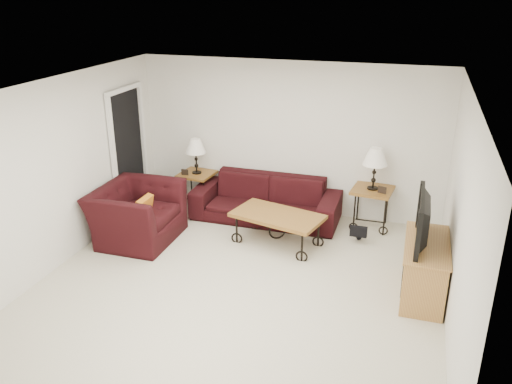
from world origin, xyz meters
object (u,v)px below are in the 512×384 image
armchair (137,214)px  tv_stand (424,269)px  backpack (360,225)px  side_table_left (197,189)px  lamp_right (374,169)px  coffee_table (277,229)px  side_table_right (371,208)px  sofa (266,199)px  lamp_left (196,156)px  television (429,220)px

armchair → tv_stand: 4.12m
armchair → backpack: armchair is taller
side_table_left → tv_stand: tv_stand is taller
lamp_right → coffee_table: bearing=-141.4°
side_table_right → tv_stand: tv_stand is taller
side_table_left → backpack: side_table_left is taller
sofa → lamp_left: bearing=172.0°
lamp_left → tv_stand: (3.75, -1.75, -0.55)m
sofa → side_table_left: (-1.28, 0.18, -0.05)m
side_table_right → backpack: size_ratio=1.31×
lamp_right → side_table_right: bearing=0.0°
side_table_left → coffee_table: (1.69, -0.99, -0.06)m
side_table_right → coffee_table: (-1.24, -0.99, -0.09)m
armchair → backpack: 3.32m
lamp_left → backpack: lamp_left is taller
side_table_left → lamp_right: 3.02m
side_table_left → lamp_right: size_ratio=0.92×
side_table_left → backpack: bearing=-10.1°
armchair → backpack: bearing=-73.6°
sofa → backpack: size_ratio=4.74×
side_table_right → television: bearing=-65.6°
side_table_right → backpack: (-0.11, -0.50, -0.08)m
lamp_right → television: size_ratio=0.63×
coffee_table → backpack: size_ratio=2.58×
lamp_left → armchair: bearing=-103.7°
side_table_left → television: television is taller
lamp_right → armchair: lamp_right is taller
coffee_table → backpack: (1.14, 0.49, 0.01)m
television → backpack: 1.72m
side_table_right → tv_stand: (0.82, -1.75, 0.02)m
side_table_left → lamp_left: (0.00, 0.00, 0.60)m
side_table_right → lamp_left: (-2.94, 0.00, 0.57)m
coffee_table → tv_stand: 2.20m
backpack → tv_stand: bearing=-44.9°
lamp_left → armchair: 1.56m
lamp_right → coffee_table: (-1.24, -0.99, -0.74)m
sofa → side_table_left: size_ratio=3.94×
television → backpack: television is taller
coffee_table → armchair: armchair is taller
lamp_left → television: television is taller
side_table_left → lamp_right: (2.94, 0.00, 0.68)m
sofa → side_table_right: 1.67m
television → side_table_left: bearing=-115.2°
sofa → side_table_right: bearing=6.2°
side_table_left → tv_stand: 4.14m
coffee_table → television: (2.04, -0.76, 0.76)m
lamp_left → lamp_right: lamp_right is taller
lamp_left → television: bearing=-25.2°
sofa → side_table_left: 1.29m
tv_stand → television: television is taller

